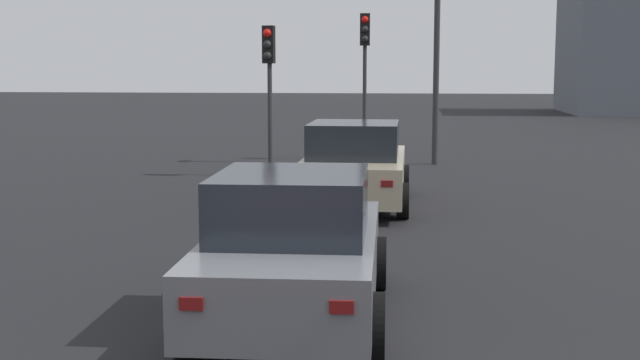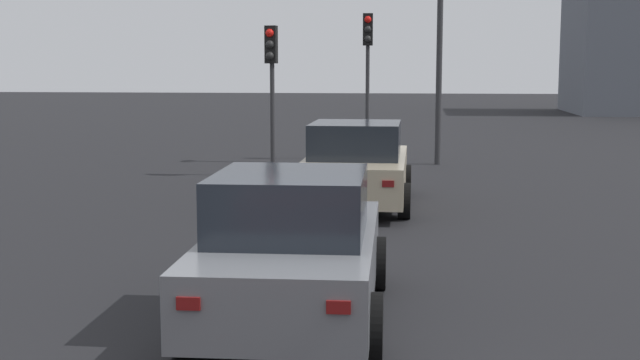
{
  "view_description": "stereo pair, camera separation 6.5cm",
  "coord_description": "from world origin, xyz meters",
  "px_view_note": "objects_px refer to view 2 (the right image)",
  "views": [
    {
      "loc": [
        -6.84,
        -1.13,
        2.66
      ],
      "look_at": [
        3.84,
        0.02,
        1.22
      ],
      "focal_mm": 47.43,
      "sensor_mm": 36.0,
      "label": 1
    },
    {
      "loc": [
        -6.83,
        -1.19,
        2.66
      ],
      "look_at": [
        3.84,
        0.02,
        1.22
      ],
      "focal_mm": 47.43,
      "sensor_mm": 36.0,
      "label": 2
    }
  ],
  "objects_px": {
    "car_beige_lead": "(356,166)",
    "traffic_light_near_left": "(368,55)",
    "car_grey_second": "(292,249)",
    "traffic_light_near_right": "(271,68)"
  },
  "relations": [
    {
      "from": "traffic_light_near_left",
      "to": "traffic_light_near_right",
      "type": "xyz_separation_m",
      "value": [
        -4.02,
        2.1,
        -0.36
      ]
    },
    {
      "from": "car_beige_lead",
      "to": "car_grey_second",
      "type": "relative_size",
      "value": 1.1
    },
    {
      "from": "traffic_light_near_left",
      "to": "car_grey_second",
      "type": "bearing_deg",
      "value": -1.51
    },
    {
      "from": "car_beige_lead",
      "to": "traffic_light_near_left",
      "type": "bearing_deg",
      "value": 1.66
    },
    {
      "from": "car_beige_lead",
      "to": "traffic_light_near_right",
      "type": "relative_size",
      "value": 1.25
    },
    {
      "from": "car_beige_lead",
      "to": "traffic_light_near_right",
      "type": "distance_m",
      "value": 5.15
    },
    {
      "from": "car_grey_second",
      "to": "traffic_light_near_left",
      "type": "height_order",
      "value": "traffic_light_near_left"
    },
    {
      "from": "car_grey_second",
      "to": "traffic_light_near_right",
      "type": "relative_size",
      "value": 1.14
    },
    {
      "from": "car_beige_lead",
      "to": "traffic_light_near_left",
      "type": "relative_size",
      "value": 1.09
    },
    {
      "from": "car_grey_second",
      "to": "car_beige_lead",
      "type": "bearing_deg",
      "value": -2.52
    }
  ]
}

